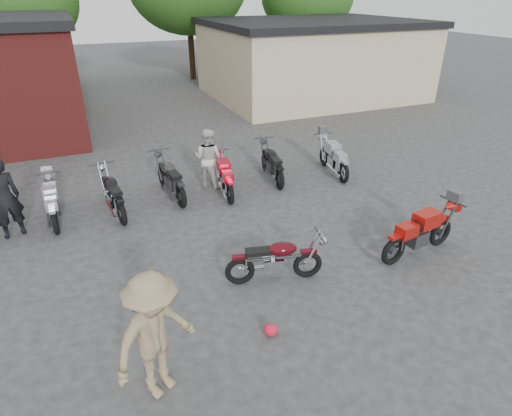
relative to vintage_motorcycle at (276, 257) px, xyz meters
name	(u,v)px	position (x,y,z in m)	size (l,w,h in m)	color
ground	(306,301)	(0.25, -0.80, -0.54)	(90.00, 90.00, 0.00)	#313133
stucco_building	(311,61)	(8.75, 14.20, 1.21)	(10.00, 8.00, 3.50)	#C3B48B
tree_1	(23,19)	(-4.75, 21.20, 3.16)	(5.92, 5.92, 7.40)	#224813
tree_2	(188,2)	(4.25, 21.20, 3.86)	(7.04, 7.04, 8.80)	#224813
tree_3	(307,11)	(12.25, 21.20, 3.26)	(6.08, 6.08, 7.60)	#224813
vintage_motorcycle	(276,257)	(0.00, 0.00, 0.00)	(1.86, 0.61, 1.08)	#460810
sportbike	(421,230)	(3.23, -0.34, 0.05)	(2.02, 0.67, 1.17)	#A5130D
helmet	(271,330)	(-0.72, -1.33, -0.43)	(0.24, 0.24, 0.22)	red
person_dark	(4,198)	(-4.88, 3.94, 0.43)	(0.71, 0.46, 1.94)	black
person_light	(208,158)	(0.17, 4.86, 0.31)	(0.83, 0.65, 1.71)	silver
person_tan	(155,337)	(-2.62, -1.69, 0.45)	(1.28, 0.74, 1.98)	#96805D
row_bike_1	(52,201)	(-3.98, 4.35, 0.00)	(1.86, 0.61, 1.08)	#9C9CAA
row_bike_2	(112,191)	(-2.56, 4.24, 0.05)	(2.01, 0.66, 1.17)	black
row_bike_3	(170,176)	(-1.00, 4.61, 0.06)	(2.07, 0.68, 1.20)	#272729
row_bike_4	(225,175)	(0.43, 4.24, 0.01)	(1.90, 0.63, 1.10)	#B30E27
row_bike_5	(272,161)	(2.05, 4.61, 0.04)	(1.98, 0.65, 1.15)	black
row_bike_6	(334,156)	(3.99, 4.28, 0.03)	(1.97, 0.65, 1.14)	#989BA6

